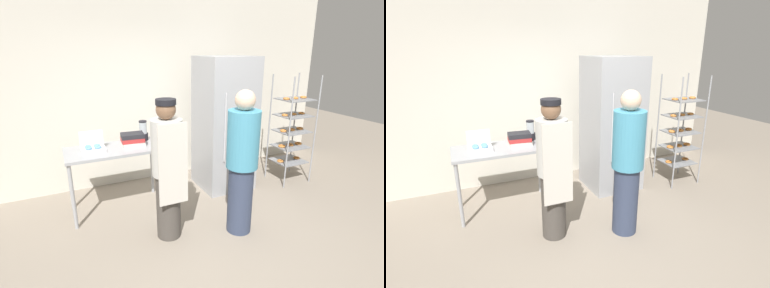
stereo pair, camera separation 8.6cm
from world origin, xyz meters
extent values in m
plane|color=gray|center=(0.00, 0.00, 0.00)|extent=(14.00, 14.00, 0.00)
cube|color=silver|center=(0.00, 2.28, 1.48)|extent=(6.40, 0.12, 2.97)
cube|color=#9EA0A5|center=(0.81, 1.46, 1.00)|extent=(0.77, 0.73, 1.99)
cube|color=gray|center=(0.81, 1.11, 1.02)|extent=(0.71, 0.02, 1.64)
cylinder|color=silver|center=(0.60, 1.08, 1.05)|extent=(0.02, 0.02, 0.98)
cylinder|color=#93969B|center=(1.62, 0.93, 0.86)|extent=(0.02, 0.02, 1.72)
cylinder|color=#93969B|center=(2.15, 0.93, 0.86)|extent=(0.02, 0.02, 1.72)
cylinder|color=#93969B|center=(1.62, 1.40, 0.86)|extent=(0.02, 0.02, 1.72)
cylinder|color=#93969B|center=(2.15, 1.40, 0.86)|extent=(0.02, 0.02, 1.72)
cube|color=gray|center=(1.89, 1.17, 0.33)|extent=(0.48, 0.43, 0.01)
torus|color=orange|center=(1.72, 1.17, 0.35)|extent=(0.10, 0.10, 0.03)
torus|color=orange|center=(2.06, 1.17, 0.35)|extent=(0.10, 0.10, 0.03)
cube|color=gray|center=(1.89, 1.17, 0.59)|extent=(0.48, 0.43, 0.01)
torus|color=orange|center=(1.72, 1.17, 0.61)|extent=(0.11, 0.11, 0.03)
torus|color=orange|center=(1.89, 1.17, 0.61)|extent=(0.11, 0.11, 0.03)
torus|color=orange|center=(2.06, 1.17, 0.61)|extent=(0.11, 0.11, 0.03)
cube|color=gray|center=(1.89, 1.17, 0.84)|extent=(0.48, 0.43, 0.01)
torus|color=orange|center=(1.72, 1.17, 0.86)|extent=(0.10, 0.10, 0.03)
torus|color=orange|center=(1.89, 1.17, 0.86)|extent=(0.10, 0.10, 0.03)
torus|color=orange|center=(2.06, 1.17, 0.86)|extent=(0.10, 0.10, 0.03)
cube|color=gray|center=(1.89, 1.17, 1.09)|extent=(0.48, 0.43, 0.01)
torus|color=orange|center=(1.72, 1.17, 1.11)|extent=(0.10, 0.10, 0.03)
torus|color=orange|center=(1.89, 1.17, 1.11)|extent=(0.10, 0.10, 0.03)
torus|color=orange|center=(2.06, 1.17, 1.11)|extent=(0.10, 0.10, 0.03)
cube|color=gray|center=(1.89, 1.17, 1.35)|extent=(0.48, 0.43, 0.01)
torus|color=orange|center=(1.72, 1.17, 1.37)|extent=(0.10, 0.10, 0.03)
torus|color=orange|center=(1.89, 1.17, 1.37)|extent=(0.10, 0.10, 0.03)
torus|color=orange|center=(2.06, 1.17, 1.37)|extent=(0.10, 0.10, 0.03)
cube|color=#9EA0A5|center=(-0.87, 1.40, 0.85)|extent=(1.22, 0.62, 0.04)
cylinder|color=#9EA0A5|center=(-1.44, 1.13, 0.42)|extent=(0.04, 0.04, 0.84)
cylinder|color=#9EA0A5|center=(-0.29, 1.13, 0.42)|extent=(0.04, 0.04, 0.84)
cylinder|color=#9EA0A5|center=(-1.44, 1.66, 0.42)|extent=(0.04, 0.04, 0.84)
cylinder|color=#9EA0A5|center=(-0.29, 1.66, 0.42)|extent=(0.04, 0.04, 0.84)
cube|color=white|center=(-1.13, 1.36, 0.90)|extent=(0.29, 0.20, 0.05)
cube|color=white|center=(-1.13, 1.46, 1.02)|extent=(0.28, 0.01, 0.20)
torus|color=#669EC6|center=(-1.18, 1.32, 0.94)|extent=(0.08, 0.08, 0.03)
torus|color=#669EC6|center=(-1.07, 1.32, 0.94)|extent=(0.08, 0.08, 0.03)
torus|color=#669EC6|center=(-1.18, 1.40, 0.94)|extent=(0.08, 0.08, 0.03)
torus|color=#669EC6|center=(-1.07, 1.40, 0.94)|extent=(0.08, 0.08, 0.03)
cylinder|color=black|center=(-0.42, 1.59, 0.92)|extent=(0.14, 0.14, 0.10)
cylinder|color=#B2BCC1|center=(-0.42, 1.59, 1.05)|extent=(0.11, 0.11, 0.16)
cylinder|color=black|center=(-0.42, 1.59, 1.14)|extent=(0.11, 0.11, 0.02)
cube|color=silver|center=(-0.62, 1.40, 0.90)|extent=(0.29, 0.21, 0.06)
cube|color=#B72D2D|center=(-0.62, 1.40, 0.96)|extent=(0.30, 0.22, 0.06)
cube|color=#232328|center=(-0.62, 1.40, 1.01)|extent=(0.31, 0.23, 0.06)
cylinder|color=#47423D|center=(-0.46, 0.53, 0.39)|extent=(0.28, 0.28, 0.78)
cylinder|color=beige|center=(-0.46, 0.53, 1.09)|extent=(0.34, 0.34, 0.62)
sphere|color=brown|center=(-0.46, 0.53, 1.50)|extent=(0.21, 0.21, 0.21)
cube|color=beige|center=(-0.46, 0.35, 0.95)|extent=(0.32, 0.02, 0.89)
cylinder|color=black|center=(-0.46, 0.53, 1.58)|extent=(0.22, 0.22, 0.06)
cylinder|color=#333D56|center=(0.34, 0.28, 0.41)|extent=(0.29, 0.29, 0.82)
cylinder|color=teal|center=(0.34, 0.28, 1.15)|extent=(0.36, 0.36, 0.65)
sphere|color=beige|center=(0.34, 0.28, 1.58)|extent=(0.22, 0.22, 0.22)
camera|label=1|loc=(-1.49, -2.34, 2.12)|focal=28.00mm
camera|label=2|loc=(-1.41, -2.37, 2.12)|focal=28.00mm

